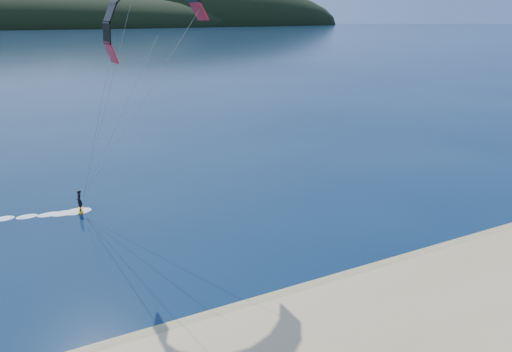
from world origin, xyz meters
The scene contains 2 objects.
wet_sand centered at (0.00, 4.50, 0.05)m, with size 220.00×2.50×0.10m.
kitesurfer_near centered at (1.28, 17.63, 12.00)m, with size 19.49×7.80×15.55m.
Camera 1 is at (-7.89, -13.59, 13.68)m, focal length 34.52 mm.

